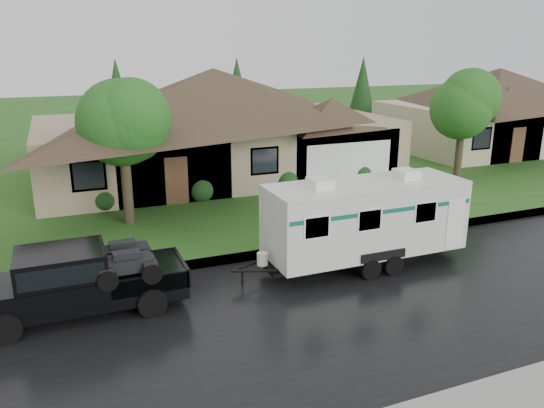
{
  "coord_description": "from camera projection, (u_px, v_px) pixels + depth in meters",
  "views": [
    {
      "loc": [
        -5.89,
        -13.34,
        6.81
      ],
      "look_at": [
        0.39,
        2.0,
        1.88
      ],
      "focal_mm": 35.0,
      "sensor_mm": 36.0,
      "label": 1
    }
  ],
  "objects": [
    {
      "name": "tree_right_green",
      "position": [
        464.0,
        105.0,
        27.28
      ],
      "size": [
        3.3,
        3.3,
        5.47
      ],
      "color": "#382B1E",
      "rests_on": "lawn"
    },
    {
      "name": "road",
      "position": [
        315.0,
        312.0,
        14.14
      ],
      "size": [
        140.0,
        8.0,
        0.01
      ],
      "primitive_type": "cube",
      "color": "black",
      "rests_on": "ground"
    },
    {
      "name": "lawn",
      "position": [
        176.0,
        174.0,
        29.19
      ],
      "size": [
        140.0,
        26.0,
        0.15
      ],
      "primitive_type": "cube",
      "color": "#27591B",
      "rests_on": "ground"
    },
    {
      "name": "travel_trailer",
      "position": [
        365.0,
        217.0,
        16.84
      ],
      "size": [
        6.76,
        2.37,
        3.03
      ],
      "color": "silver",
      "rests_on": "ground"
    },
    {
      "name": "tree_left_green",
      "position": [
        122.0,
        123.0,
        19.77
      ],
      "size": [
        3.44,
        3.44,
        5.69
      ],
      "color": "#382B1E",
      "rests_on": "lawn"
    },
    {
      "name": "shrub_row",
      "position": [
        245.0,
        184.0,
        24.7
      ],
      "size": [
        13.6,
        1.0,
        1.0
      ],
      "color": "#143814",
      "rests_on": "lawn"
    },
    {
      "name": "house_neighbor",
      "position": [
        502.0,
        101.0,
        35.78
      ],
      "size": [
        15.12,
        9.72,
        6.45
      ],
      "color": "#BFB28E",
      "rests_on": "lawn"
    },
    {
      "name": "ground",
      "position": [
        285.0,
        283.0,
        15.91
      ],
      "size": [
        140.0,
        140.0,
        0.0
      ],
      "primitive_type": "plane",
      "color": "#27591B",
      "rests_on": "ground"
    },
    {
      "name": "curb",
      "position": [
        258.0,
        255.0,
        17.88
      ],
      "size": [
        140.0,
        0.5,
        0.15
      ],
      "primitive_type": "cube",
      "color": "gray",
      "rests_on": "ground"
    },
    {
      "name": "house_main",
      "position": [
        220.0,
        110.0,
        27.99
      ],
      "size": [
        19.44,
        10.8,
        6.9
      ],
      "color": "tan",
      "rests_on": "lawn"
    },
    {
      "name": "pickup_truck",
      "position": [
        74.0,
        280.0,
        13.82
      ],
      "size": [
        5.48,
        2.08,
        1.83
      ],
      "color": "black",
      "rests_on": "ground"
    }
  ]
}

